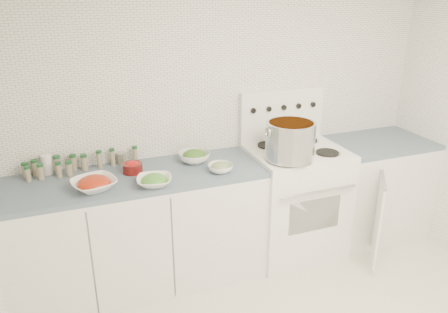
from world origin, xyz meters
TOP-DOWN VIEW (x-y plane):
  - room_walls at (0.00, 0.00)m, footprint 3.54×3.04m
  - counter_left at (-0.82, 1.19)m, footprint 1.85×0.62m
  - stove at (0.48, 1.19)m, footprint 0.76×0.70m
  - counter_right at (1.30, 1.19)m, footprint 0.89×0.95m
  - stock_pot at (0.31, 1.00)m, footprint 0.39×0.37m
  - bowl_tomato at (-1.12, 1.06)m, footprint 0.36×0.36m
  - bowl_snowpea at (-0.73, 0.99)m, footprint 0.28×0.28m
  - bowl_broccoli at (-0.35, 1.30)m, footprint 0.31×0.31m
  - bowl_zucchini at (-0.23, 1.04)m, footprint 0.20×0.20m
  - bowl_pepper at (-0.83, 1.26)m, footprint 0.14×0.14m
  - salt_canister at (-1.41, 1.45)m, footprint 0.08×0.08m
  - tin_can at (-0.88, 1.45)m, footprint 0.07×0.07m
  - spice_cluster at (-1.27, 1.41)m, footprint 0.82×0.14m

SIDE VIEW (x-z plane):
  - counter_right at x=1.30m, z-range 0.00..0.90m
  - counter_left at x=-0.82m, z-range 0.00..0.90m
  - stove at x=0.48m, z-range -0.18..1.18m
  - bowl_snowpea at x=-0.73m, z-range 0.89..0.97m
  - bowl_zucchini at x=-0.23m, z-range 0.90..0.97m
  - bowl_tomato at x=-1.12m, z-range 0.89..0.99m
  - bowl_pepper at x=-0.83m, z-range 0.90..0.99m
  - tin_can at x=-0.88m, z-range 0.90..0.99m
  - bowl_broccoli at x=-0.35m, z-range 0.90..0.99m
  - spice_cluster at x=-1.27m, z-range 0.89..1.03m
  - salt_canister at x=-1.41m, z-range 0.90..1.05m
  - stock_pot at x=0.31m, z-range 0.96..1.24m
  - room_walls at x=0.00m, z-range 0.30..2.82m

